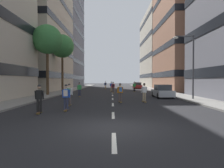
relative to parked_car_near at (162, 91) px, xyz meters
The scene contains 23 objects.
ground_plane 15.06m from the parked_car_near, 113.09° to the left, with size 172.37×172.37×0.00m, color black.
sidewalk_left 22.64m from the parked_car_near, 129.62° to the left, with size 2.87×79.00×0.14m, color gray.
sidewalk_right 17.64m from the parked_car_near, 81.41° to the left, with size 2.87×79.00×0.14m, color gray.
lane_markings 16.70m from the parked_car_near, 110.70° to the left, with size 0.16×67.20×0.01m.
building_left_mid 32.18m from the parked_car_near, 143.91° to the left, with size 15.13×20.47×29.44m.
building_left_far 47.44m from the parked_car_near, 122.09° to the left, with size 15.13×20.05×36.69m.
building_right_mid 24.12m from the parked_car_near, 55.82° to the left, with size 15.13×17.52×26.33m.
building_right_far 40.41m from the parked_car_near, 72.76° to the left, with size 15.13×21.98×22.13m.
parked_car_near is the anchor object (origin of this frame).
parked_car_mid 23.30m from the parked_car_near, 90.00° to the left, with size 1.82×4.40×1.52m.
street_tree_near 19.14m from the parked_car_near, 144.24° to the left, with size 3.94×3.94×9.65m.
street_tree_mid 16.09m from the parked_car_near, 169.91° to the left, with size 3.82×3.82×9.15m.
streetlamp_right 5.08m from the parked_car_near, 58.04° to the right, with size 2.13×0.30×6.50m.
skater_0 23.90m from the parked_car_near, 108.27° to the left, with size 0.57×0.92×1.78m.
skater_1 14.26m from the parked_car_near, 115.29° to the left, with size 0.57×0.92×1.78m.
skater_2 7.39m from the parked_car_near, 134.85° to the right, with size 0.56×0.92×1.78m.
skater_3 12.11m from the parked_car_near, 141.02° to the right, with size 0.54×0.90×1.78m.
skater_4 5.82m from the parked_car_near, 120.59° to the right, with size 0.57×0.92×1.78m.
skater_5 10.07m from the parked_car_near, behind, with size 0.56×0.92×1.78m.
skater_6 13.66m from the parked_car_near, 131.48° to the right, with size 0.55×0.91×1.78m.
skater_7 9.65m from the parked_car_near, 126.92° to the left, with size 0.56×0.92×1.78m.
skater_8 11.29m from the parked_car_near, 100.57° to the left, with size 0.57×0.92×1.78m.
skater_9 15.40m from the parked_car_near, 132.73° to the right, with size 0.55×0.92×1.78m.
Camera 1 is at (-0.07, -8.60, 2.07)m, focal length 31.86 mm.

